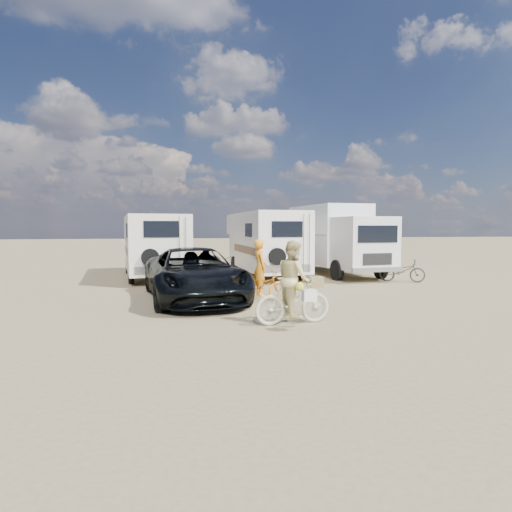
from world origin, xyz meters
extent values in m
plane|color=#99845B|center=(0.00, 0.00, 0.00)|extent=(140.00, 140.00, 0.00)
imported|color=black|center=(-3.10, 1.35, 0.79)|extent=(3.29, 5.99, 1.59)
imported|color=orange|center=(-1.18, 0.63, 0.46)|extent=(1.80, 0.80, 0.92)
imported|color=#B6B89A|center=(-1.01, -2.35, 0.55)|extent=(1.88, 0.73, 1.10)
imported|color=orange|center=(-1.18, 0.63, 0.84)|extent=(0.47, 0.65, 1.68)
imported|color=#CDBD77|center=(-1.01, -2.35, 0.88)|extent=(0.76, 0.92, 1.75)
imported|color=#242624|center=(5.39, 3.89, 0.46)|extent=(1.85, 1.36, 0.93)
cube|color=#254490|center=(-1.83, 2.15, 0.24)|extent=(0.73, 0.63, 0.49)
cube|color=olive|center=(1.48, 3.13, 0.20)|extent=(0.57, 0.57, 0.39)
camera|label=1|loc=(-3.70, -11.54, 2.24)|focal=29.44mm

